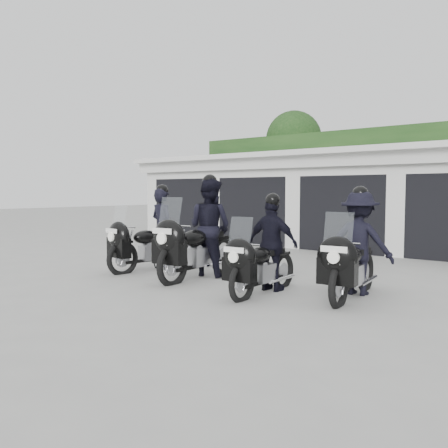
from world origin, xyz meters
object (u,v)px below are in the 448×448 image
Objects in this scene: police_bike_a at (151,235)px; police_bike_d at (356,248)px; police_bike_b at (203,233)px; police_bike_c at (267,249)px.

police_bike_a reaches higher than police_bike_d.
police_bike_b is (1.49, 0.06, 0.13)m from police_bike_a.
police_bike_a is 1.03× the size of police_bike_d.
police_bike_d is (1.32, 0.67, 0.06)m from police_bike_c.
police_bike_b is 1.14× the size of police_bike_d.
police_bike_d is (4.64, 0.30, 0.03)m from police_bike_a.
police_bike_c is at bearing -16.39° from police_bike_b.
police_bike_c is 0.94× the size of police_bike_d.
police_bike_b is at bearing 178.42° from police_bike_d.
police_bike_a is 4.65m from police_bike_d.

